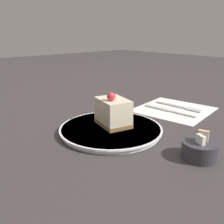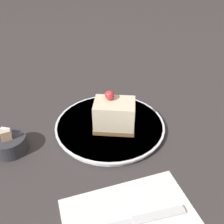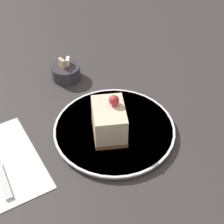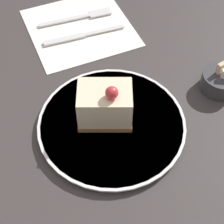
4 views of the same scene
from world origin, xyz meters
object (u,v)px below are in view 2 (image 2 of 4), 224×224
cake_slice (114,115)px  sugar_bowl (10,143)px  plate (110,125)px  knife (143,219)px

cake_slice → sugar_bowl: 0.23m
plate → sugar_bowl: sugar_bowl is taller
cake_slice → knife: 0.23m
plate → knife: bearing=-177.3°
plate → knife: plate is taller
sugar_bowl → cake_slice: bearing=-84.5°
plate → sugar_bowl: 0.22m
plate → knife: 0.24m
sugar_bowl → knife: bearing=-131.8°
plate → cake_slice: (-0.01, -0.01, 0.04)m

